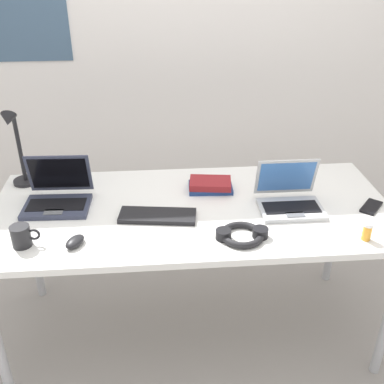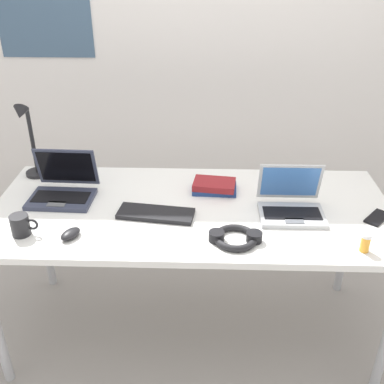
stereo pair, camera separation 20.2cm
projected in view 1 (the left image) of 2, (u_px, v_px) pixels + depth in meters
The scene contains 13 objects.
ground_plane at pixel (192, 328), 2.42m from camera, with size 12.00×12.00×0.00m, color gray.
wall_back at pixel (177, 34), 2.75m from camera, with size 6.00×0.13×2.60m.
desk at pixel (192, 218), 2.09m from camera, with size 1.80×0.80×0.74m.
desk_lamp at pixel (17, 149), 2.15m from camera, with size 0.12×0.18×0.40m.
laptop_back_right at pixel (290, 199), 2.05m from camera, with size 0.28×0.25×0.21m.
laptop_mid_desk at pixel (58, 196), 2.07m from camera, with size 0.30×0.26×0.21m.
external_keyboard at pixel (158, 216), 1.98m from camera, with size 0.33×0.12×0.02m, color black.
computer_mouse at pixel (75, 242), 1.80m from camera, with size 0.06×0.10×0.03m, color black.
cell_phone at pixel (371, 207), 2.06m from camera, with size 0.06×0.14×0.01m, color black.
headphones at pixel (242, 234), 1.85m from camera, with size 0.21×0.18×0.04m.
pill_bottle at pixel (367, 231), 1.83m from camera, with size 0.04×0.04×0.08m.
book_stack at pixel (210, 185), 2.20m from camera, with size 0.21×0.15×0.05m.
coffee_mug at pixel (22, 236), 1.79m from camera, with size 0.11×0.08×0.09m.
Camera 1 is at (-0.15, -1.77, 1.80)m, focal length 42.98 mm.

